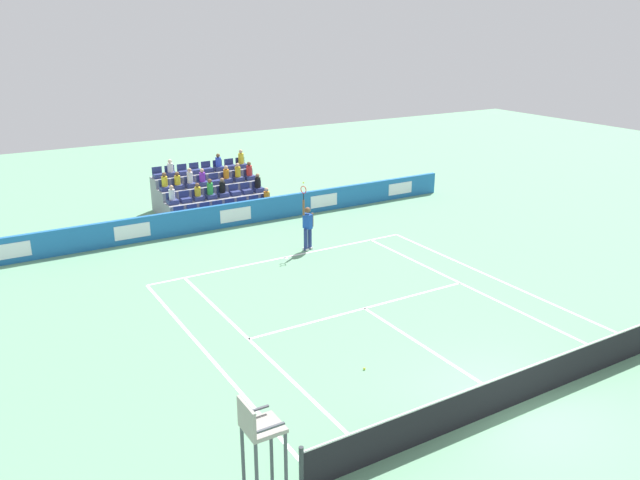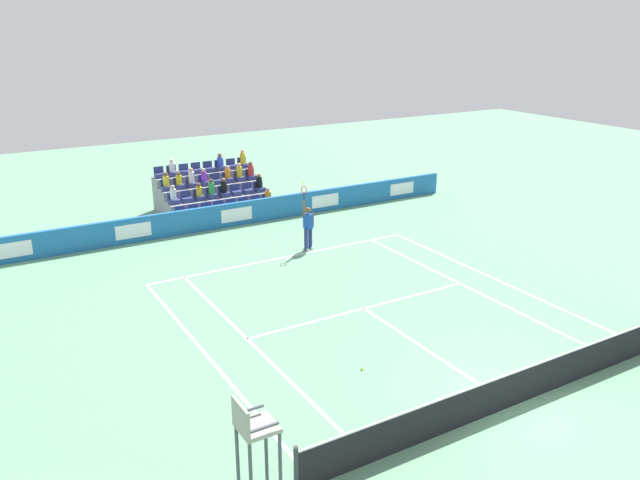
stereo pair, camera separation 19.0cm
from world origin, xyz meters
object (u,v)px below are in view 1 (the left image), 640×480
Objects in this scene: tennis_net at (517,387)px; umpire_chair at (260,439)px; loose_tennis_ball at (364,369)px; tennis_player at (308,226)px.

umpire_chair is at bearing -0.67° from tennis_net.
tennis_net is at bearing 179.33° from umpire_chair.
tennis_net is 3.94m from loose_tennis_ball.
tennis_net is at bearing 84.25° from tennis_player.
tennis_player reaches higher than loose_tennis_ball.
loose_tennis_ball is at bearing -145.34° from umpire_chair.
tennis_net is 6.84m from umpire_chair.
tennis_player is 9.68m from loose_tennis_ball.
tennis_player is 1.22× the size of umpire_chair.
tennis_player is (-1.23, -12.24, 0.50)m from tennis_net.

